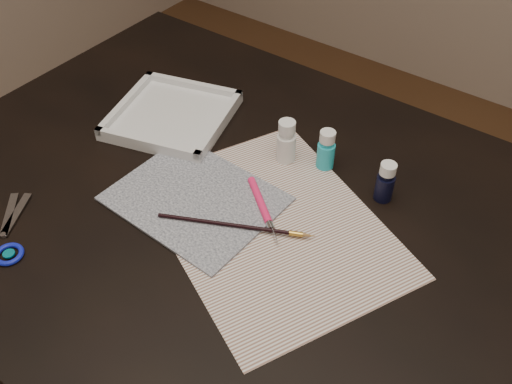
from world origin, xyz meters
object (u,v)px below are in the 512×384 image
Objects in this scene: scissors at (2,228)px; paint_bottle_navy at (386,182)px; paint_bottle_cyan at (326,150)px; palette_tray at (172,115)px; canvas at (195,199)px; paint_bottle_white at (286,141)px; paper at (272,225)px.

paint_bottle_navy is at bearing -89.92° from scissors.
palette_tray is (-0.33, -0.06, -0.03)m from paint_bottle_cyan.
paint_bottle_navy reaches higher than canvas.
paint_bottle_white reaches higher than canvas.
paint_bottle_navy is at bearing 37.07° from canvas.
scissors is at bearing -123.24° from paint_bottle_white.
palette_tray is at bearing -174.03° from paint_bottle_navy.
paper is at bearing -125.06° from paint_bottle_navy.
paint_bottle_white is 0.39× the size of palette_tray.
paint_bottle_navy is 0.65m from scissors.
paint_bottle_navy reaches higher than palette_tray.
paper is 5.45× the size of paint_bottle_cyan.
paint_bottle_white reaches higher than scissors.
paper is at bearing -95.47° from scissors.
paint_bottle_white is 0.51m from scissors.
paint_bottle_cyan is (-0.01, 0.18, 0.04)m from paper.
paint_bottle_cyan is at bearing -80.35° from scissors.
paint_bottle_cyan reaches higher than palette_tray.
palette_tray is (-0.33, 0.12, 0.01)m from paper.
palette_tray is at bearing -46.15° from scissors.
paint_bottle_cyan is 0.57m from scissors.
paint_bottle_cyan is (0.07, 0.03, -0.00)m from paint_bottle_white.
paper is 0.15m from canvas.
scissors is at bearing -127.61° from paint_bottle_cyan.
paint_bottle_navy is at bearing 54.94° from paper.
paint_bottle_white is at bearing -75.97° from scissors.
scissors is (-0.48, -0.44, -0.03)m from paint_bottle_navy.
paint_bottle_cyan is at bearing 20.91° from paint_bottle_white.
paint_bottle_white is (0.07, 0.18, 0.04)m from canvas.
palette_tray is (0.02, 0.39, 0.01)m from scissors.
paper is 1.58× the size of canvas.
canvas is at bearing -38.52° from palette_tray.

